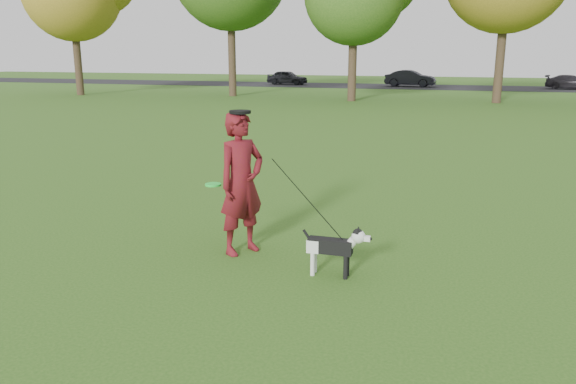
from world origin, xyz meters
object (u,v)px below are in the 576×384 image
(car_left, at_px, (287,77))
(man, at_px, (242,183))
(dog, at_px, (336,245))
(car_right, at_px, (571,82))
(car_mid, at_px, (410,78))

(car_left, bearing_deg, man, -155.93)
(dog, distance_m, car_right, 41.63)
(dog, height_order, car_left, car_left)
(man, xyz_separation_m, car_left, (-11.16, 39.98, -0.40))
(man, distance_m, car_mid, 39.99)
(dog, height_order, car_right, car_right)
(car_left, height_order, car_mid, car_mid)
(man, relative_size, car_right, 0.55)
(man, distance_m, car_right, 41.50)
(dog, bearing_deg, car_left, 107.32)
(man, xyz_separation_m, car_right, (11.11, 39.98, -0.46))
(man, distance_m, car_left, 41.51)
(car_left, xyz_separation_m, car_mid, (10.39, 0.00, 0.06))
(car_mid, relative_size, car_right, 1.09)
(car_right, bearing_deg, car_left, 103.74)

